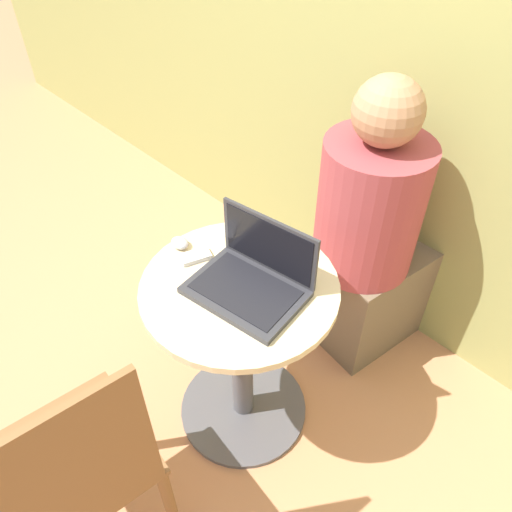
{
  "coord_description": "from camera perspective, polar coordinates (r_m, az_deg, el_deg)",
  "views": [
    {
      "loc": [
        0.79,
        -0.7,
        1.8
      ],
      "look_at": [
        0.02,
        0.05,
        0.81
      ],
      "focal_mm": 35.0,
      "sensor_mm": 36.0,
      "label": 1
    }
  ],
  "objects": [
    {
      "name": "laptop",
      "position": [
        1.48,
        -0.41,
        -2.45
      ],
      "size": [
        0.37,
        0.29,
        0.21
      ],
      "color": "#2D2D33",
      "rests_on": "round_table"
    },
    {
      "name": "person_seated",
      "position": [
        2.02,
        13.21,
        0.99
      ],
      "size": [
        0.43,
        0.61,
        1.21
      ],
      "color": "brown",
      "rests_on": "ground_plane"
    },
    {
      "name": "ground_plane",
      "position": [
        2.09,
        -1.44,
        -17.0
      ],
      "size": [
        12.0,
        12.0,
        0.0
      ],
      "primitive_type": "plane",
      "color": "tan"
    },
    {
      "name": "chair_empty",
      "position": [
        1.51,
        -19.59,
        -22.53
      ],
      "size": [
        0.44,
        0.44,
        0.95
      ],
      "color": "brown",
      "rests_on": "ground_plane"
    },
    {
      "name": "back_wall",
      "position": [
        1.83,
        20.19,
        24.47
      ],
      "size": [
        7.0,
        0.05,
        2.6
      ],
      "color": "#939956",
      "rests_on": "ground_plane"
    },
    {
      "name": "round_table",
      "position": [
        1.72,
        -1.69,
        -9.62
      ],
      "size": [
        0.61,
        0.61,
        0.71
      ],
      "color": "#4C4C51",
      "rests_on": "ground_plane"
    },
    {
      "name": "cell_phone",
      "position": [
        1.61,
        -6.92,
        -0.06
      ],
      "size": [
        0.08,
        0.11,
        0.02
      ],
      "color": "silver",
      "rests_on": "round_table"
    },
    {
      "name": "computer_mouse",
      "position": [
        1.65,
        -8.71,
        1.49
      ],
      "size": [
        0.07,
        0.05,
        0.03
      ],
      "color": "#B2B2B7",
      "rests_on": "round_table"
    }
  ]
}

